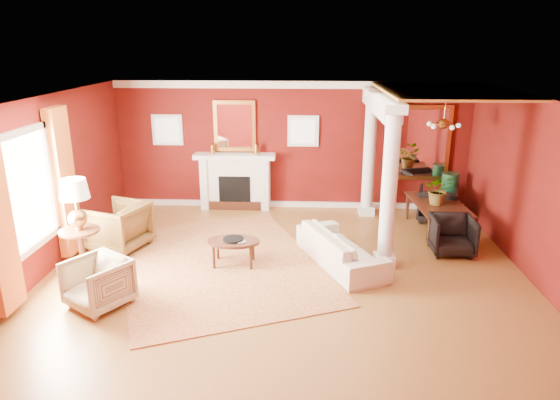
# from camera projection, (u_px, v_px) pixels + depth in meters

# --- Properties ---
(ground) EXTENTS (8.00, 8.00, 0.00)m
(ground) POSITION_uv_depth(u_px,v_px,m) (286.00, 271.00, 8.51)
(ground) COLOR brown
(ground) RESTS_ON ground
(room_shell) EXTENTS (8.04, 7.04, 2.92)m
(room_shell) POSITION_uv_depth(u_px,v_px,m) (287.00, 155.00, 7.89)
(room_shell) COLOR #600E0D
(room_shell) RESTS_ON ground
(fireplace) EXTENTS (1.85, 0.42, 1.29)m
(fireplace) POSITION_uv_depth(u_px,v_px,m) (235.00, 181.00, 11.52)
(fireplace) COLOR white
(fireplace) RESTS_ON ground
(overmantel_mirror) EXTENTS (0.95, 0.07, 1.15)m
(overmantel_mirror) POSITION_uv_depth(u_px,v_px,m) (235.00, 126.00, 11.27)
(overmantel_mirror) COLOR #C38C39
(overmantel_mirror) RESTS_ON fireplace
(flank_window_left) EXTENTS (0.70, 0.07, 0.70)m
(flank_window_left) POSITION_uv_depth(u_px,v_px,m) (167.00, 130.00, 11.38)
(flank_window_left) COLOR white
(flank_window_left) RESTS_ON room_shell
(flank_window_right) EXTENTS (0.70, 0.07, 0.70)m
(flank_window_right) POSITION_uv_depth(u_px,v_px,m) (303.00, 131.00, 11.24)
(flank_window_right) COLOR white
(flank_window_right) RESTS_ON room_shell
(left_window) EXTENTS (0.21, 2.55, 2.60)m
(left_window) POSITION_uv_depth(u_px,v_px,m) (33.00, 199.00, 7.68)
(left_window) COLOR white
(left_window) RESTS_ON room_shell
(column_front) EXTENTS (0.36, 0.36, 2.80)m
(column_front) POSITION_uv_depth(u_px,v_px,m) (389.00, 187.00, 8.28)
(column_front) COLOR white
(column_front) RESTS_ON ground
(column_back) EXTENTS (0.36, 0.36, 2.80)m
(column_back) POSITION_uv_depth(u_px,v_px,m) (369.00, 152.00, 10.84)
(column_back) COLOR white
(column_back) RESTS_ON ground
(header_beam) EXTENTS (0.30, 3.20, 0.32)m
(header_beam) POSITION_uv_depth(u_px,v_px,m) (380.00, 103.00, 9.43)
(header_beam) COLOR white
(header_beam) RESTS_ON column_front
(amber_ceiling) EXTENTS (2.30, 3.40, 0.04)m
(amber_ceiling) POSITION_uv_depth(u_px,v_px,m) (445.00, 91.00, 9.16)
(amber_ceiling) COLOR gold
(amber_ceiling) RESTS_ON room_shell
(dining_mirror) EXTENTS (1.30, 0.07, 1.70)m
(dining_mirror) POSITION_uv_depth(u_px,v_px,m) (421.00, 143.00, 11.18)
(dining_mirror) COLOR #C38C39
(dining_mirror) RESTS_ON room_shell
(chandelier) EXTENTS (0.60, 0.62, 0.75)m
(chandelier) POSITION_uv_depth(u_px,v_px,m) (444.00, 124.00, 9.40)
(chandelier) COLOR #AA7535
(chandelier) RESTS_ON room_shell
(crown_trim) EXTENTS (8.00, 0.08, 0.16)m
(crown_trim) POSITION_uv_depth(u_px,v_px,m) (292.00, 85.00, 10.93)
(crown_trim) COLOR white
(crown_trim) RESTS_ON room_shell
(base_trim) EXTENTS (8.00, 0.08, 0.12)m
(base_trim) POSITION_uv_depth(u_px,v_px,m) (291.00, 204.00, 11.78)
(base_trim) COLOR white
(base_trim) RESTS_ON ground
(rug) EXTENTS (4.65, 5.25, 0.02)m
(rug) POSITION_uv_depth(u_px,v_px,m) (219.00, 263.00, 8.78)
(rug) COLOR maroon
(rug) RESTS_ON ground
(sofa) EXTENTS (1.40, 2.13, 0.81)m
(sofa) POSITION_uv_depth(u_px,v_px,m) (341.00, 242.00, 8.66)
(sofa) COLOR #EDE0C7
(sofa) RESTS_ON ground
(armchair_leopard) EXTENTS (1.16, 1.19, 0.97)m
(armchair_leopard) POSITION_uv_depth(u_px,v_px,m) (118.00, 224.00, 9.29)
(armchair_leopard) COLOR black
(armchair_leopard) RESTS_ON ground
(armchair_stripe) EXTENTS (1.06, 1.05, 0.81)m
(armchair_stripe) POSITION_uv_depth(u_px,v_px,m) (98.00, 281.00, 7.27)
(armchair_stripe) COLOR tan
(armchair_stripe) RESTS_ON ground
(coffee_table) EXTENTS (0.91, 0.91, 0.46)m
(coffee_table) POSITION_uv_depth(u_px,v_px,m) (234.00, 243.00, 8.62)
(coffee_table) COLOR #321A0E
(coffee_table) RESTS_ON ground
(coffee_book) EXTENTS (0.15, 0.08, 0.21)m
(coffee_book) POSITION_uv_depth(u_px,v_px,m) (236.00, 236.00, 8.50)
(coffee_book) COLOR #321A0E
(coffee_book) RESTS_ON coffee_table
(side_table) EXTENTS (0.65, 0.65, 1.63)m
(side_table) POSITION_uv_depth(u_px,v_px,m) (77.00, 209.00, 8.16)
(side_table) COLOR #321A0E
(side_table) RESTS_ON ground
(dining_table) EXTENTS (0.72, 1.76, 0.96)m
(dining_table) POSITION_uv_depth(u_px,v_px,m) (439.00, 209.00, 10.11)
(dining_table) COLOR #321A0E
(dining_table) RESTS_ON ground
(dining_chair_near) EXTENTS (0.77, 0.72, 0.77)m
(dining_chair_near) POSITION_uv_depth(u_px,v_px,m) (452.00, 234.00, 9.10)
(dining_chair_near) COLOR black
(dining_chair_near) RESTS_ON ground
(dining_chair_far) EXTENTS (0.96, 0.92, 0.81)m
(dining_chair_far) POSITION_uv_depth(u_px,v_px,m) (437.00, 203.00, 10.77)
(dining_chair_far) COLOR black
(dining_chair_far) RESTS_ON ground
(green_urn) EXTENTS (0.41, 0.41, 0.99)m
(green_urn) POSITION_uv_depth(u_px,v_px,m) (448.00, 199.00, 11.08)
(green_urn) COLOR #133D22
(green_urn) RESTS_ON ground
(potted_plant) EXTENTS (0.65, 0.70, 0.48)m
(potted_plant) POSITION_uv_depth(u_px,v_px,m) (440.00, 176.00, 9.84)
(potted_plant) COLOR #26591E
(potted_plant) RESTS_ON dining_table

